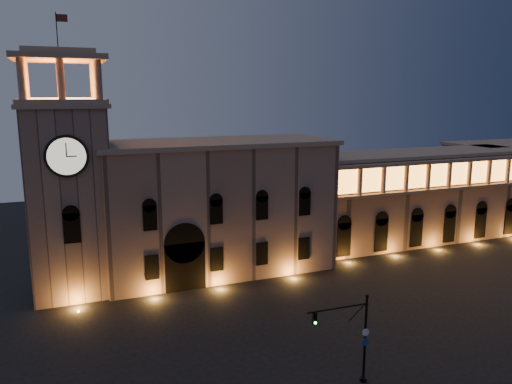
{
  "coord_description": "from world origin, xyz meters",
  "views": [
    {
      "loc": [
        -21.18,
        -40.53,
        23.51
      ],
      "look_at": [
        1.22,
        16.0,
        11.59
      ],
      "focal_mm": 35.0,
      "sensor_mm": 36.0,
      "label": 1
    }
  ],
  "objects": [
    {
      "name": "secondary_building",
      "position": [
        58.0,
        30.0,
        7.0
      ],
      "size": [
        20.0,
        12.0,
        14.0
      ],
      "primitive_type": "cube",
      "color": "#816153",
      "rests_on": "ground"
    },
    {
      "name": "ground",
      "position": [
        0.0,
        0.0,
        0.0
      ],
      "size": [
        160.0,
        160.0,
        0.0
      ],
      "primitive_type": "plane",
      "color": "black",
      "rests_on": "ground"
    },
    {
      "name": "government_building",
      "position": [
        -2.08,
        21.93,
        8.77
      ],
      "size": [
        30.8,
        12.8,
        17.6
      ],
      "color": "#866658",
      "rests_on": "ground"
    },
    {
      "name": "colonnade_wing",
      "position": [
        32.0,
        23.92,
        7.33
      ],
      "size": [
        40.6,
        11.5,
        14.5
      ],
      "color": "#816153",
      "rests_on": "ground"
    },
    {
      "name": "clock_tower",
      "position": [
        -20.5,
        20.98,
        12.5
      ],
      "size": [
        9.8,
        9.8,
        32.4
      ],
      "color": "#866658",
      "rests_on": "ground"
    },
    {
      "name": "traffic_light",
      "position": [
        0.11,
        -8.68,
        4.04
      ],
      "size": [
        5.61,
        0.6,
        7.7
      ],
      "rotation": [
        0.0,
        0.0,
        -0.03
      ],
      "color": "black",
      "rests_on": "ground"
    }
  ]
}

